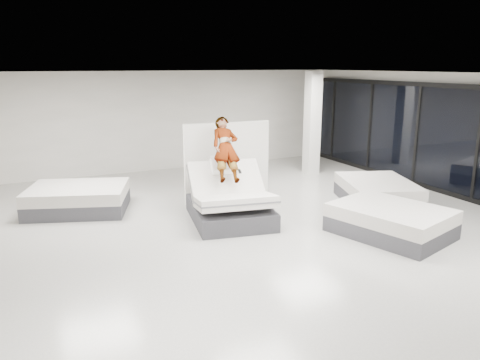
{
  "coord_description": "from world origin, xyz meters",
  "views": [
    {
      "loc": [
        -4.19,
        -7.86,
        3.4
      ],
      "look_at": [
        -0.14,
        0.93,
        1.0
      ],
      "focal_mm": 35.0,
      "sensor_mm": 36.0,
      "label": 1
    }
  ],
  "objects_px": {
    "hero_bed": "(230,203)",
    "column": "(312,123)",
    "flat_bed_left_far": "(78,199)",
    "person": "(226,159)",
    "flat_bed_right_near": "(391,221)",
    "flat_bed_right_far": "(377,192)",
    "divider_panel": "(227,162)",
    "remote": "(240,171)"
  },
  "relations": [
    {
      "from": "person",
      "to": "column",
      "type": "distance_m",
      "value": 5.11
    },
    {
      "from": "column",
      "to": "divider_panel",
      "type": "bearing_deg",
      "value": -154.22
    },
    {
      "from": "person",
      "to": "flat_bed_left_far",
      "type": "bearing_deg",
      "value": 158.95
    },
    {
      "from": "flat_bed_left_far",
      "to": "person",
      "type": "bearing_deg",
      "value": -30.83
    },
    {
      "from": "column",
      "to": "flat_bed_left_far",
      "type": "bearing_deg",
      "value": -171.36
    },
    {
      "from": "person",
      "to": "flat_bed_left_far",
      "type": "distance_m",
      "value": 3.69
    },
    {
      "from": "divider_panel",
      "to": "flat_bed_left_far",
      "type": "relative_size",
      "value": 0.84
    },
    {
      "from": "hero_bed",
      "to": "column",
      "type": "distance_m",
      "value": 5.46
    },
    {
      "from": "remote",
      "to": "flat_bed_left_far",
      "type": "xyz_separation_m",
      "value": [
        -3.2,
        2.2,
        -0.82
      ]
    },
    {
      "from": "divider_panel",
      "to": "flat_bed_right_far",
      "type": "bearing_deg",
      "value": -23.66
    },
    {
      "from": "divider_panel",
      "to": "column",
      "type": "xyz_separation_m",
      "value": [
        3.67,
        1.77,
        0.6
      ]
    },
    {
      "from": "flat_bed_left_far",
      "to": "column",
      "type": "xyz_separation_m",
      "value": [
        7.23,
        1.1,
        1.3
      ]
    },
    {
      "from": "divider_panel",
      "to": "hero_bed",
      "type": "bearing_deg",
      "value": -106.62
    },
    {
      "from": "remote",
      "to": "flat_bed_left_far",
      "type": "bearing_deg",
      "value": 155.29
    },
    {
      "from": "flat_bed_left_far",
      "to": "column",
      "type": "distance_m",
      "value": 7.43
    },
    {
      "from": "flat_bed_right_far",
      "to": "remote",
      "type": "bearing_deg",
      "value": 175.99
    },
    {
      "from": "hero_bed",
      "to": "flat_bed_right_near",
      "type": "relative_size",
      "value": 0.95
    },
    {
      "from": "hero_bed",
      "to": "flat_bed_left_far",
      "type": "height_order",
      "value": "hero_bed"
    },
    {
      "from": "flat_bed_right_far",
      "to": "person",
      "type": "bearing_deg",
      "value": 170.52
    },
    {
      "from": "hero_bed",
      "to": "divider_panel",
      "type": "relative_size",
      "value": 1.1
    },
    {
      "from": "divider_panel",
      "to": "column",
      "type": "relative_size",
      "value": 0.69
    },
    {
      "from": "flat_bed_right_far",
      "to": "column",
      "type": "relative_size",
      "value": 0.79
    },
    {
      "from": "flat_bed_left_far",
      "to": "column",
      "type": "relative_size",
      "value": 0.82
    },
    {
      "from": "flat_bed_right_far",
      "to": "flat_bed_right_near",
      "type": "xyz_separation_m",
      "value": [
        -1.27,
        -1.89,
        0.01
      ]
    },
    {
      "from": "flat_bed_right_near",
      "to": "flat_bed_left_far",
      "type": "distance_m",
      "value": 7.09
    },
    {
      "from": "person",
      "to": "flat_bed_right_far",
      "type": "xyz_separation_m",
      "value": [
        3.83,
        -0.64,
        -1.04
      ]
    },
    {
      "from": "person",
      "to": "remote",
      "type": "bearing_deg",
      "value": -57.85
    },
    {
      "from": "remote",
      "to": "column",
      "type": "height_order",
      "value": "column"
    },
    {
      "from": "remote",
      "to": "column",
      "type": "xyz_separation_m",
      "value": [
        4.02,
        3.3,
        0.48
      ]
    },
    {
      "from": "remote",
      "to": "flat_bed_right_far",
      "type": "xyz_separation_m",
      "value": [
        3.67,
        -0.26,
        -0.83
      ]
    },
    {
      "from": "flat_bed_right_near",
      "to": "column",
      "type": "relative_size",
      "value": 0.8
    },
    {
      "from": "flat_bed_right_near",
      "to": "column",
      "type": "height_order",
      "value": "column"
    },
    {
      "from": "hero_bed",
      "to": "column",
      "type": "xyz_separation_m",
      "value": [
        4.24,
        3.24,
        1.19
      ]
    },
    {
      "from": "remote",
      "to": "column",
      "type": "relative_size",
      "value": 0.04
    },
    {
      "from": "remote",
      "to": "column",
      "type": "distance_m",
      "value": 5.23
    },
    {
      "from": "flat_bed_right_far",
      "to": "column",
      "type": "xyz_separation_m",
      "value": [
        0.35,
        3.56,
        1.31
      ]
    },
    {
      "from": "hero_bed",
      "to": "divider_panel",
      "type": "height_order",
      "value": "divider_panel"
    },
    {
      "from": "remote",
      "to": "divider_panel",
      "type": "distance_m",
      "value": 1.57
    },
    {
      "from": "person",
      "to": "remote",
      "type": "xyz_separation_m",
      "value": [
        0.16,
        -0.38,
        -0.21
      ]
    },
    {
      "from": "flat_bed_left_far",
      "to": "flat_bed_right_near",
      "type": "bearing_deg",
      "value": -37.78
    },
    {
      "from": "hero_bed",
      "to": "column",
      "type": "bearing_deg",
      "value": 37.37
    },
    {
      "from": "remote",
      "to": "flat_bed_right_near",
      "type": "height_order",
      "value": "remote"
    }
  ]
}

